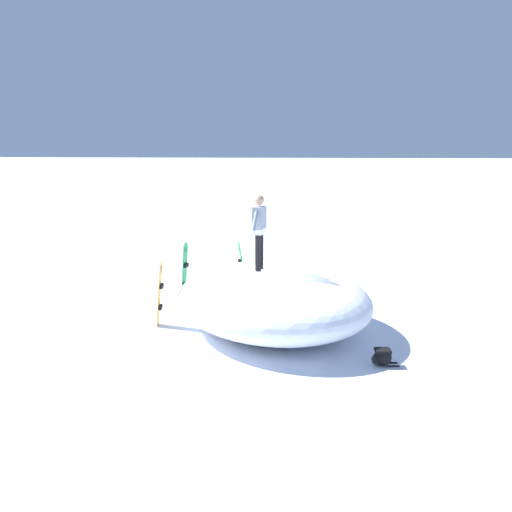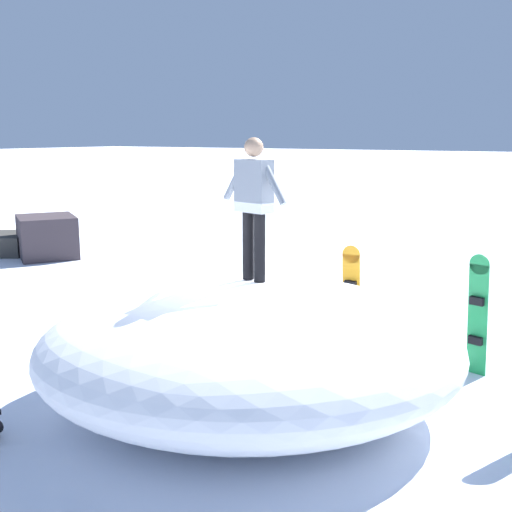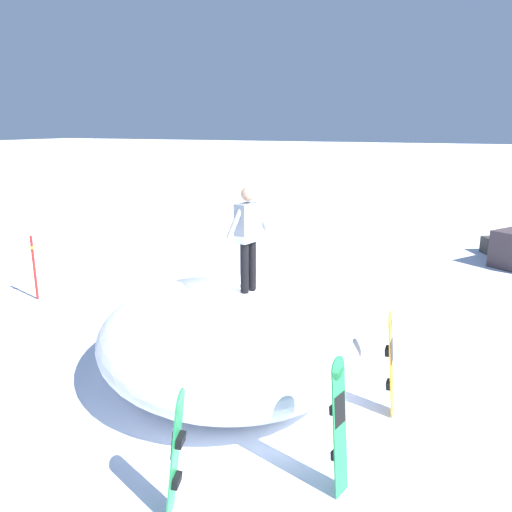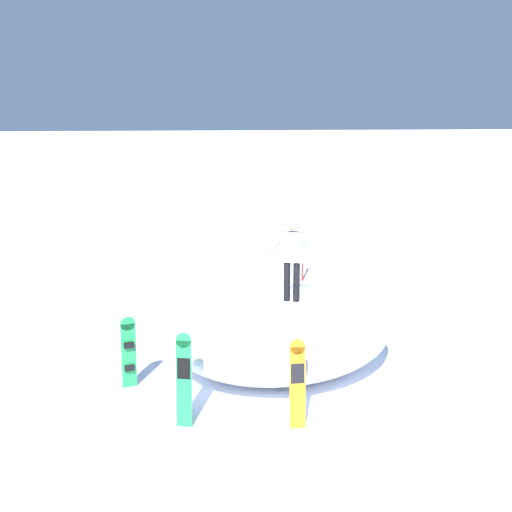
# 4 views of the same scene
# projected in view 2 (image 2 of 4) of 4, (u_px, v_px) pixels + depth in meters

# --- Properties ---
(ground) EXTENTS (240.00, 240.00, 0.00)m
(ground) POSITION_uv_depth(u_px,v_px,m) (214.00, 401.00, 7.78)
(ground) COLOR white
(snow_mound) EXTENTS (6.54, 6.71, 1.53)m
(snow_mound) POSITION_uv_depth(u_px,v_px,m) (251.00, 348.00, 7.46)
(snow_mound) COLOR white
(snow_mound) RESTS_ON ground
(snowboarder_standing) EXTENTS (0.32, 1.04, 1.74)m
(snowboarder_standing) POSITION_uv_depth(u_px,v_px,m) (254.00, 199.00, 7.46)
(snowboarder_standing) COLOR black
(snowboarder_standing) RESTS_ON snow_mound
(snowboard_primary_upright) EXTENTS (0.19, 0.29, 1.63)m
(snowboard_primary_upright) POSITION_uv_depth(u_px,v_px,m) (351.00, 294.00, 9.68)
(snowboard_primary_upright) COLOR orange
(snowboard_primary_upright) RESTS_ON ground
(snowboard_secondary_upright) EXTENTS (0.22, 0.31, 1.73)m
(snowboard_secondary_upright) POSITION_uv_depth(u_px,v_px,m) (477.00, 313.00, 8.45)
(snowboard_secondary_upright) COLOR #1E8C47
(snowboard_secondary_upright) RESTS_ON ground
(rock_outcrop) EXTENTS (2.35, 3.53, 1.13)m
(rock_outcrop) POSITION_uv_depth(u_px,v_px,m) (34.00, 239.00, 16.96)
(rock_outcrop) COLOR #3E3539
(rock_outcrop) RESTS_ON ground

